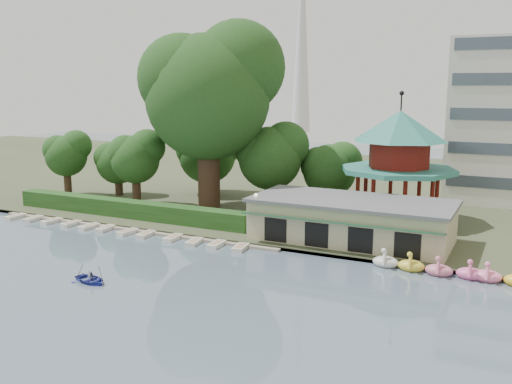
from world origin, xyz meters
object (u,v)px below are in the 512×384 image
Objects in this scene: boathouse at (351,220)px; pavilion at (399,155)px; big_tree at (210,87)px; dock at (131,229)px; rowboat_with_passengers at (90,277)px.

pavilion reaches higher than boathouse.
big_tree reaches higher than pavilion.
dock is 29.14m from pavilion.
big_tree is 4.57× the size of rowboat_with_passengers.
dock is 18.37m from big_tree.
boathouse is at bearing 12.24° from dock.
rowboat_with_passengers is at bearing -62.73° from dock.
big_tree is at bearing 161.59° from boathouse.
pavilion is 22.26m from big_tree.
boathouse is 0.86× the size of big_tree.
dock is at bearing -148.34° from pavilion.
dock is 1.57× the size of big_tree.
pavilion is (24.00, 14.80, 7.36)m from dock.
boathouse is 1.38× the size of pavilion.
dock is 15.93m from rowboat_with_passengers.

